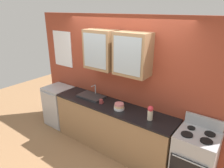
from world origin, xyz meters
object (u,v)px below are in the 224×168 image
at_px(stove_range, 194,160).
at_px(dishwasher, 59,106).
at_px(cup_near_sink, 101,102).
at_px(sink_faucet, 91,96).
at_px(vase, 150,113).
at_px(bowl_stack, 119,106).

relative_size(stove_range, dishwasher, 1.19).
bearing_deg(dishwasher, cup_near_sink, -1.97).
distance_m(sink_faucet, vase, 1.40).
height_order(vase, cup_near_sink, vase).
relative_size(stove_range, sink_faucet, 2.01).
relative_size(sink_faucet, vase, 2.24).
bearing_deg(cup_near_sink, sink_faucet, 161.02).
bearing_deg(stove_range, dishwasher, -179.92).
bearing_deg(vase, sink_faucet, 175.42).
bearing_deg(vase, stove_range, 2.69).
height_order(sink_faucet, dishwasher, sink_faucet).
xyz_separation_m(stove_range, sink_faucet, (-2.15, 0.08, 0.48)).
bearing_deg(dishwasher, stove_range, 0.08).
height_order(stove_range, sink_faucet, sink_faucet).
bearing_deg(stove_range, sink_faucet, 177.99).
bearing_deg(bowl_stack, vase, 0.22).
distance_m(stove_range, sink_faucet, 2.21).
xyz_separation_m(stove_range, dishwasher, (-3.14, -0.00, -0.01)).
relative_size(vase, dishwasher, 0.27).
xyz_separation_m(sink_faucet, dishwasher, (-0.99, -0.08, -0.49)).
bearing_deg(bowl_stack, dishwasher, 178.90).
height_order(stove_range, cup_near_sink, stove_range).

